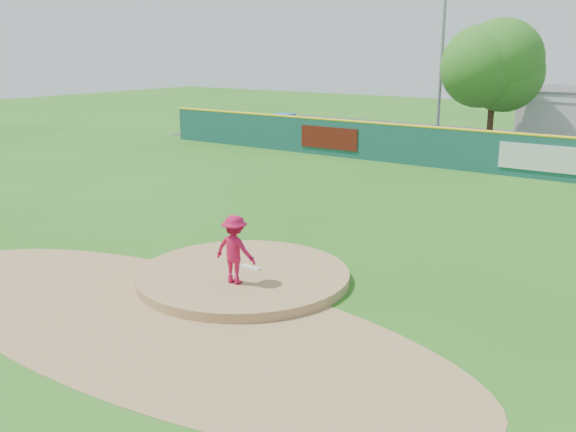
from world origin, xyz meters
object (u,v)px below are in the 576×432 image
Objects in this scene: playground_slide at (283,127)px; deciduous_tree at (494,71)px; light_pole_left at (443,44)px; pitcher at (235,249)px.

deciduous_tree reaches higher than playground_slide.
light_pole_left reaches higher than deciduous_tree.
pitcher is at bearing -77.08° from light_pole_left.
light_pole_left is (8.26, 5.49, 5.19)m from playground_slide.
playground_slide is 0.28× the size of light_pole_left.
pitcher is 26.09m from deciduous_tree.
light_pole_left reaches higher than playground_slide.
playground_slide is at bearing -61.85° from pitcher.
playground_slide is 0.42× the size of deciduous_tree.
deciduous_tree is at bearing -89.90° from pitcher.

